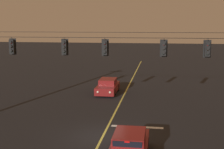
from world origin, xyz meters
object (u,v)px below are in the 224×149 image
(traffic_light_rightmost, at_px, (207,49))
(traffic_light_right_inner, at_px, (164,48))
(traffic_light_left_inner, at_px, (64,47))
(traffic_light_leftmost, at_px, (12,47))
(car_waiting_near_lane, at_px, (130,146))
(car_oncoming_lead, at_px, (108,87))
(traffic_light_centre, at_px, (105,48))

(traffic_light_rightmost, bearing_deg, traffic_light_right_inner, 180.00)
(traffic_light_right_inner, distance_m, traffic_light_rightmost, 2.71)
(traffic_light_rightmost, bearing_deg, traffic_light_left_inner, 180.00)
(traffic_light_left_inner, distance_m, traffic_light_rightmost, 9.28)
(traffic_light_leftmost, xyz_separation_m, car_waiting_near_lane, (8.68, -5.55, -4.46))
(car_oncoming_lead, bearing_deg, traffic_light_right_inner, -60.73)
(traffic_light_rightmost, relative_size, car_waiting_near_lane, 0.28)
(traffic_light_leftmost, xyz_separation_m, car_oncoming_lead, (5.15, 9.18, -4.46))
(traffic_light_leftmost, bearing_deg, traffic_light_left_inner, 0.00)
(traffic_light_centre, distance_m, car_waiting_near_lane, 7.45)
(traffic_light_leftmost, height_order, traffic_light_centre, same)
(traffic_light_right_inner, xyz_separation_m, traffic_light_rightmost, (2.71, 0.00, 0.00))
(traffic_light_centre, distance_m, traffic_light_right_inner, 3.82)
(traffic_light_centre, xyz_separation_m, traffic_light_right_inner, (3.82, 0.00, 0.00))
(traffic_light_leftmost, bearing_deg, car_oncoming_lead, 60.71)
(traffic_light_right_inner, height_order, traffic_light_rightmost, same)
(traffic_light_centre, height_order, car_oncoming_lead, traffic_light_centre)
(traffic_light_right_inner, bearing_deg, traffic_light_leftmost, 180.00)
(traffic_light_rightmost, bearing_deg, traffic_light_leftmost, 180.00)
(traffic_light_left_inner, xyz_separation_m, traffic_light_right_inner, (6.58, 0.00, 0.00))
(traffic_light_rightmost, distance_m, car_waiting_near_lane, 8.33)
(traffic_light_leftmost, height_order, car_waiting_near_lane, traffic_light_leftmost)
(traffic_light_leftmost, distance_m, car_waiting_near_lane, 11.22)
(traffic_light_centre, height_order, traffic_light_right_inner, same)
(traffic_light_left_inner, distance_m, traffic_light_right_inner, 6.58)
(traffic_light_rightmost, height_order, car_waiting_near_lane, traffic_light_rightmost)
(traffic_light_left_inner, bearing_deg, traffic_light_rightmost, 0.00)
(traffic_light_leftmost, xyz_separation_m, traffic_light_right_inner, (10.30, 0.00, 0.00))
(traffic_light_centre, bearing_deg, traffic_light_leftmost, 180.00)
(traffic_light_right_inner, height_order, car_waiting_near_lane, traffic_light_right_inner)
(traffic_light_right_inner, height_order, car_oncoming_lead, traffic_light_right_inner)
(car_oncoming_lead, bearing_deg, traffic_light_left_inner, -98.86)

